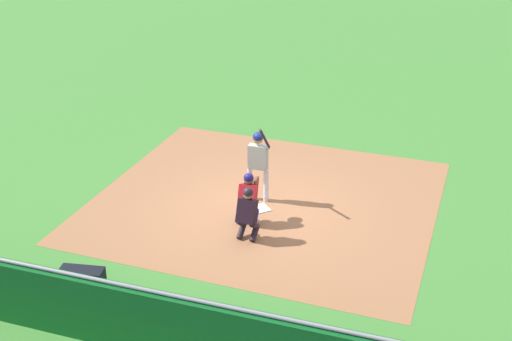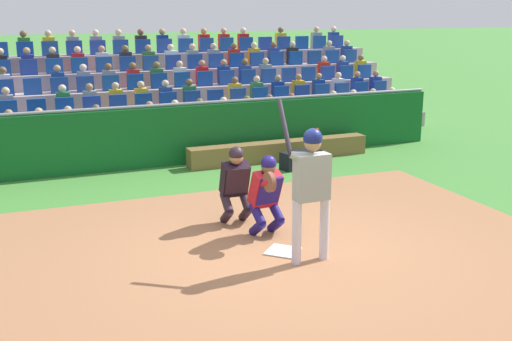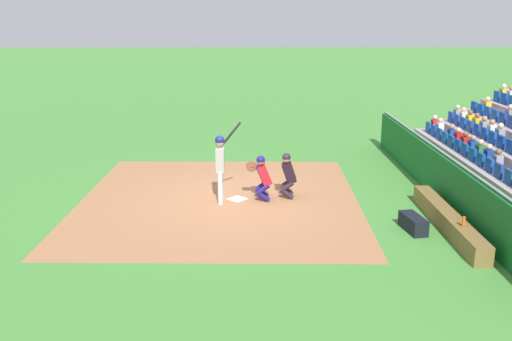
{
  "view_description": "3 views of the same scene",
  "coord_description": "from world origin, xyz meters",
  "px_view_note": "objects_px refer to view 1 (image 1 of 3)",
  "views": [
    {
      "loc": [
        4.6,
        -14.04,
        8.13
      ],
      "look_at": [
        -0.01,
        -0.28,
        1.19
      ],
      "focal_mm": 47.38,
      "sensor_mm": 36.0,
      "label": 1
    },
    {
      "loc": [
        3.65,
        7.6,
        3.41
      ],
      "look_at": [
        0.42,
        -0.01,
        1.25
      ],
      "focal_mm": 44.02,
      "sensor_mm": 36.0,
      "label": 2
    },
    {
      "loc": [
        -14.91,
        -0.34,
        4.95
      ],
      "look_at": [
        -0.04,
        -0.52,
        0.85
      ],
      "focal_mm": 39.35,
      "sensor_mm": 36.0,
      "label": 3
    }
  ],
  "objects_px": {
    "water_bottle_on_bench": "(18,277)",
    "batter_at_plate": "(258,158)",
    "catcher_crouching": "(249,195)",
    "equipment_duffel_bag": "(82,277)",
    "home_plate_marker": "(260,209)",
    "dugout_bench": "(63,301)",
    "home_plate_umpire": "(248,211)"
  },
  "relations": [
    {
      "from": "dugout_bench",
      "to": "water_bottle_on_bench",
      "type": "xyz_separation_m",
      "value": [
        -0.96,
        0.01,
        0.34
      ]
    },
    {
      "from": "dugout_bench",
      "to": "equipment_duffel_bag",
      "type": "distance_m",
      "value": 0.87
    },
    {
      "from": "batter_at_plate",
      "to": "catcher_crouching",
      "type": "distance_m",
      "value": 1.23
    },
    {
      "from": "batter_at_plate",
      "to": "water_bottle_on_bench",
      "type": "height_order",
      "value": "batter_at_plate"
    },
    {
      "from": "batter_at_plate",
      "to": "dugout_bench",
      "type": "relative_size",
      "value": 0.5
    },
    {
      "from": "home_plate_marker",
      "to": "dugout_bench",
      "type": "bearing_deg",
      "value": -114.64
    },
    {
      "from": "home_plate_marker",
      "to": "equipment_duffel_bag",
      "type": "xyz_separation_m",
      "value": [
        -2.44,
        -4.24,
        0.18
      ]
    },
    {
      "from": "home_plate_marker",
      "to": "catcher_crouching",
      "type": "relative_size",
      "value": 0.34
    },
    {
      "from": "batter_at_plate",
      "to": "dugout_bench",
      "type": "height_order",
      "value": "batter_at_plate"
    },
    {
      "from": "water_bottle_on_bench",
      "to": "equipment_duffel_bag",
      "type": "relative_size",
      "value": 0.25
    },
    {
      "from": "home_plate_marker",
      "to": "home_plate_umpire",
      "type": "height_order",
      "value": "home_plate_umpire"
    },
    {
      "from": "water_bottle_on_bench",
      "to": "home_plate_marker",
      "type": "bearing_deg",
      "value": 57.05
    },
    {
      "from": "water_bottle_on_bench",
      "to": "equipment_duffel_bag",
      "type": "distance_m",
      "value": 1.26
    },
    {
      "from": "water_bottle_on_bench",
      "to": "equipment_duffel_bag",
      "type": "height_order",
      "value": "water_bottle_on_bench"
    },
    {
      "from": "home_plate_marker",
      "to": "equipment_duffel_bag",
      "type": "distance_m",
      "value": 4.89
    },
    {
      "from": "batter_at_plate",
      "to": "equipment_duffel_bag",
      "type": "bearing_deg",
      "value": -115.73
    },
    {
      "from": "home_plate_umpire",
      "to": "equipment_duffel_bag",
      "type": "bearing_deg",
      "value": -132.9
    },
    {
      "from": "dugout_bench",
      "to": "batter_at_plate",
      "type": "bearing_deg",
      "value": 68.8
    },
    {
      "from": "home_plate_umpire",
      "to": "batter_at_plate",
      "type": "bearing_deg",
      "value": 100.99
    },
    {
      "from": "water_bottle_on_bench",
      "to": "catcher_crouching",
      "type": "bearing_deg",
      "value": 53.52
    },
    {
      "from": "home_plate_marker",
      "to": "catcher_crouching",
      "type": "height_order",
      "value": "catcher_crouching"
    },
    {
      "from": "batter_at_plate",
      "to": "catcher_crouching",
      "type": "xyz_separation_m",
      "value": [
        0.14,
        -1.14,
        -0.46
      ]
    },
    {
      "from": "home_plate_umpire",
      "to": "dugout_bench",
      "type": "height_order",
      "value": "home_plate_umpire"
    },
    {
      "from": "home_plate_marker",
      "to": "equipment_duffel_bag",
      "type": "relative_size",
      "value": 0.48
    },
    {
      "from": "batter_at_plate",
      "to": "home_plate_marker",
      "type": "bearing_deg",
      "value": -66.97
    },
    {
      "from": "catcher_crouching",
      "to": "equipment_duffel_bag",
      "type": "relative_size",
      "value": 1.42
    },
    {
      "from": "catcher_crouching",
      "to": "dugout_bench",
      "type": "relative_size",
      "value": 0.3
    },
    {
      "from": "catcher_crouching",
      "to": "equipment_duffel_bag",
      "type": "bearing_deg",
      "value": -124.06
    },
    {
      "from": "home_plate_marker",
      "to": "water_bottle_on_bench",
      "type": "xyz_separation_m",
      "value": [
        -3.3,
        -5.09,
        0.54
      ]
    },
    {
      "from": "dugout_bench",
      "to": "home_plate_umpire",
      "type": "bearing_deg",
      "value": 55.68
    },
    {
      "from": "home_plate_umpire",
      "to": "catcher_crouching",
      "type": "bearing_deg",
      "value": 107.03
    },
    {
      "from": "water_bottle_on_bench",
      "to": "batter_at_plate",
      "type": "bearing_deg",
      "value": 60.66
    }
  ]
}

